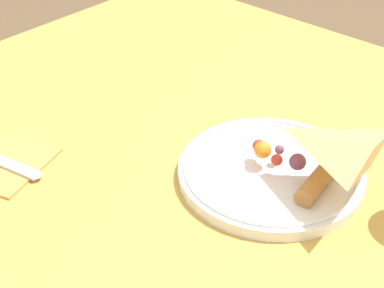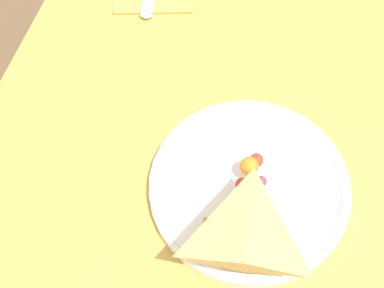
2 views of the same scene
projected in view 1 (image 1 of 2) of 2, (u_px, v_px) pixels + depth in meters
dining_table at (268, 203)px, 0.88m from camera, size 1.20×0.83×0.71m
plate_pizza at (273, 170)px, 0.77m from camera, size 0.25×0.25×0.05m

